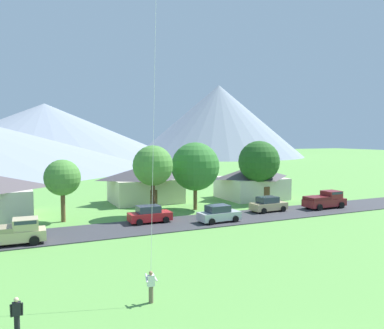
% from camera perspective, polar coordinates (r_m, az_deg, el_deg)
% --- Properties ---
extents(road_strip, '(160.00, 6.13, 0.08)m').
position_cam_1_polar(road_strip, '(37.63, -8.96, -9.08)').
color(road_strip, '#38383D').
rests_on(road_strip, ground).
extents(mountain_central_ridge, '(100.92, 100.92, 20.91)m').
position_cam_1_polar(mountain_central_ridge, '(160.91, -20.44, 4.53)').
color(mountain_central_ridge, gray).
rests_on(mountain_central_ridge, ground).
extents(mountain_east_ridge, '(70.57, 70.57, 29.93)m').
position_cam_1_polar(mountain_east_ridge, '(168.22, 3.87, 6.29)').
color(mountain_east_ridge, gray).
rests_on(mountain_east_ridge, ground).
extents(house_leftmost, '(8.70, 7.84, 4.45)m').
position_cam_1_polar(house_leftmost, '(55.37, 8.55, -2.45)').
color(house_leftmost, beige).
rests_on(house_leftmost, ground).
extents(house_right_center, '(9.32, 6.92, 4.80)m').
position_cam_1_polar(house_right_center, '(51.76, -6.72, -2.69)').
color(house_right_center, beige).
rests_on(house_right_center, ground).
extents(tree_near_left, '(5.63, 5.63, 7.90)m').
position_cam_1_polar(tree_near_left, '(45.94, 0.47, -0.29)').
color(tree_near_left, brown).
rests_on(tree_near_left, ground).
extents(tree_right_of_center, '(4.32, 4.32, 7.63)m').
position_cam_1_polar(tree_right_of_center, '(42.33, -5.66, -0.19)').
color(tree_right_of_center, '#4C3823').
rests_on(tree_right_of_center, ground).
extents(tree_near_right, '(3.62, 3.62, 6.28)m').
position_cam_1_polar(tree_near_right, '(41.52, -18.17, -1.84)').
color(tree_near_right, brown).
rests_on(tree_near_right, ground).
extents(tree_far_right, '(5.37, 5.37, 7.99)m').
position_cam_1_polar(tree_far_right, '(51.96, 9.64, 0.41)').
color(tree_far_right, brown).
rests_on(tree_far_right, ground).
extents(parked_car_silver_west_end, '(4.26, 2.20, 1.68)m').
position_cam_1_polar(parked_car_silver_west_end, '(39.71, 3.87, -7.12)').
color(parked_car_silver_west_end, '#B7BCC1').
rests_on(parked_car_silver_west_end, road_strip).
extents(parked_car_tan_mid_west, '(4.26, 2.19, 1.68)m').
position_cam_1_polar(parked_car_tan_mid_west, '(45.81, 10.94, -5.68)').
color(parked_car_tan_mid_west, tan).
rests_on(parked_car_tan_mid_west, road_strip).
extents(parked_car_red_east_end, '(4.21, 2.10, 1.68)m').
position_cam_1_polar(parked_car_red_east_end, '(39.56, -6.15, -7.18)').
color(parked_car_red_east_end, red).
rests_on(parked_car_red_east_end, road_strip).
extents(pickup_truck_maroon_west_side, '(5.22, 2.36, 1.99)m').
position_cam_1_polar(pickup_truck_maroon_west_side, '(49.65, 18.66, -4.83)').
color(pickup_truck_maroon_west_side, maroon).
rests_on(pickup_truck_maroon_west_side, road_strip).
extents(pickup_truck_sand_east_side, '(5.27, 2.48, 1.99)m').
position_cam_1_polar(pickup_truck_sand_east_side, '(34.60, -24.44, -8.85)').
color(pickup_truck_sand_east_side, '#C6B284').
rests_on(pickup_truck_sand_east_side, road_strip).
extents(watcher_person, '(0.56, 0.24, 1.68)m').
position_cam_1_polar(watcher_person, '(19.78, -23.94, -19.25)').
color(watcher_person, black).
rests_on(watcher_person, ground).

